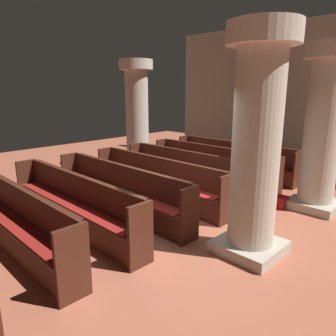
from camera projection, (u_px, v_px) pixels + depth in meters
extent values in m
plane|color=#AD5B42|center=(171.00, 224.00, 6.00)|extent=(19.20, 19.20, 0.00)
cube|color=beige|center=(310.00, 97.00, 9.65)|extent=(10.00, 0.16, 4.50)
cube|color=#4C2316|center=(232.00, 160.00, 9.36)|extent=(3.78, 0.38, 0.05)
cube|color=#4C2316|center=(236.00, 150.00, 9.41)|extent=(3.78, 0.04, 0.51)
cube|color=#411E13|center=(237.00, 142.00, 9.38)|extent=(3.63, 0.06, 0.02)
cube|color=#442014|center=(184.00, 150.00, 10.66)|extent=(0.06, 0.44, 0.96)
cube|color=#442014|center=(297.00, 170.00, 8.04)|extent=(0.06, 0.44, 0.96)
cube|color=#482115|center=(229.00, 168.00, 9.29)|extent=(3.78, 0.03, 0.38)
cube|color=maroon|center=(232.00, 159.00, 9.34)|extent=(3.48, 0.32, 0.03)
cube|color=#4C2316|center=(211.00, 166.00, 8.64)|extent=(3.78, 0.38, 0.05)
cube|color=#4C2316|center=(215.00, 156.00, 8.69)|extent=(3.78, 0.04, 0.51)
cube|color=#411E13|center=(216.00, 146.00, 8.66)|extent=(3.63, 0.06, 0.02)
cube|color=#442014|center=(162.00, 154.00, 9.93)|extent=(0.06, 0.44, 0.96)
cube|color=#442014|center=(278.00, 178.00, 7.32)|extent=(0.06, 0.44, 0.96)
cube|color=#482115|center=(207.00, 175.00, 8.57)|extent=(3.78, 0.03, 0.38)
cube|color=maroon|center=(211.00, 165.00, 8.62)|extent=(3.48, 0.32, 0.03)
cube|color=#4C2316|center=(186.00, 174.00, 7.92)|extent=(3.78, 0.38, 0.05)
cube|color=#4C2316|center=(190.00, 162.00, 7.97)|extent=(3.78, 0.04, 0.51)
cube|color=#411E13|center=(192.00, 152.00, 7.94)|extent=(3.63, 0.06, 0.02)
cube|color=#442014|center=(136.00, 160.00, 9.21)|extent=(0.06, 0.44, 0.96)
cube|color=#442014|center=(255.00, 188.00, 6.60)|extent=(0.06, 0.44, 0.96)
cube|color=#482115|center=(181.00, 183.00, 7.85)|extent=(3.78, 0.03, 0.38)
cube|color=maroon|center=(185.00, 172.00, 7.90)|extent=(3.48, 0.32, 0.03)
cube|color=#4C2316|center=(155.00, 182.00, 7.20)|extent=(3.78, 0.38, 0.05)
cube|color=#4C2316|center=(161.00, 169.00, 7.25)|extent=(3.78, 0.04, 0.51)
cube|color=#411E13|center=(162.00, 158.00, 7.22)|extent=(3.63, 0.06, 0.02)
cube|color=#442014|center=(106.00, 166.00, 8.49)|extent=(0.06, 0.44, 0.96)
cube|color=#442014|center=(226.00, 200.00, 5.88)|extent=(0.06, 0.44, 0.96)
cube|color=#482115|center=(150.00, 193.00, 7.13)|extent=(3.78, 0.03, 0.38)
cube|color=maroon|center=(155.00, 181.00, 7.18)|extent=(3.48, 0.32, 0.03)
cube|color=#4C2316|center=(118.00, 192.00, 6.48)|extent=(3.78, 0.38, 0.05)
cube|color=#4C2316|center=(124.00, 178.00, 6.53)|extent=(3.78, 0.04, 0.51)
cube|color=#411E13|center=(126.00, 166.00, 6.50)|extent=(3.63, 0.06, 0.02)
cube|color=#442014|center=(71.00, 173.00, 7.77)|extent=(0.06, 0.44, 0.96)
cube|color=#442014|center=(189.00, 215.00, 5.16)|extent=(0.06, 0.44, 0.96)
cube|color=#482115|center=(112.00, 204.00, 6.41)|extent=(3.78, 0.03, 0.38)
cube|color=maroon|center=(117.00, 191.00, 6.46)|extent=(3.48, 0.32, 0.03)
cube|color=#4C2316|center=(72.00, 205.00, 5.76)|extent=(3.78, 0.38, 0.05)
cube|color=#4C2316|center=(79.00, 189.00, 5.81)|extent=(3.78, 0.04, 0.51)
cube|color=#411E13|center=(80.00, 175.00, 5.78)|extent=(3.63, 0.06, 0.02)
cube|color=#442014|center=(28.00, 181.00, 7.05)|extent=(0.06, 0.44, 0.96)
cube|color=#442014|center=(141.00, 236.00, 4.44)|extent=(0.06, 0.44, 0.96)
cube|color=#482115|center=(64.00, 219.00, 5.69)|extent=(3.78, 0.03, 0.38)
cube|color=maroon|center=(70.00, 204.00, 5.74)|extent=(3.48, 0.32, 0.03)
cube|color=#4C2316|center=(12.00, 222.00, 5.04)|extent=(3.78, 0.38, 0.05)
cube|color=#4C2316|center=(21.00, 203.00, 5.09)|extent=(3.78, 0.04, 0.51)
cube|color=#411E13|center=(22.00, 188.00, 5.06)|extent=(3.63, 0.06, 0.02)
cube|color=#442014|center=(73.00, 265.00, 3.72)|extent=(0.06, 0.44, 0.96)
cube|color=#482115|center=(2.00, 238.00, 4.97)|extent=(3.78, 0.03, 0.38)
cube|color=maroon|center=(10.00, 220.00, 5.02)|extent=(3.48, 0.32, 0.03)
cube|color=#B6AD9A|center=(314.00, 204.00, 6.77)|extent=(0.96, 0.96, 0.18)
cylinder|color=beige|center=(322.00, 133.00, 6.40)|extent=(0.71, 0.71, 2.87)
cylinder|color=beige|center=(332.00, 50.00, 6.02)|extent=(1.03, 1.03, 0.30)
cube|color=#B6AD9A|center=(138.00, 164.00, 10.40)|extent=(0.96, 0.96, 0.18)
cylinder|color=beige|center=(137.00, 117.00, 10.03)|extent=(0.71, 0.71, 2.87)
cylinder|color=beige|center=(136.00, 65.00, 9.64)|extent=(1.03, 1.03, 0.30)
cube|color=#B6AD9A|center=(249.00, 246.00, 4.95)|extent=(0.94, 0.94, 0.18)
cylinder|color=beige|center=(256.00, 151.00, 4.58)|extent=(0.69, 0.69, 2.87)
cylinder|color=beige|center=(264.00, 33.00, 4.19)|extent=(1.01, 1.01, 0.30)
cube|color=#492215|center=(271.00, 171.00, 9.69)|extent=(0.45, 0.45, 0.06)
cube|color=#562819|center=(272.00, 157.00, 9.58)|extent=(0.28, 0.28, 0.95)
cube|color=#5B2A1A|center=(273.00, 140.00, 9.45)|extent=(0.48, 0.35, 0.15)
cube|color=navy|center=(245.00, 150.00, 8.05)|extent=(0.14, 0.21, 0.03)
cube|color=maroon|center=(277.00, 201.00, 6.84)|extent=(0.39, 0.28, 0.25)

